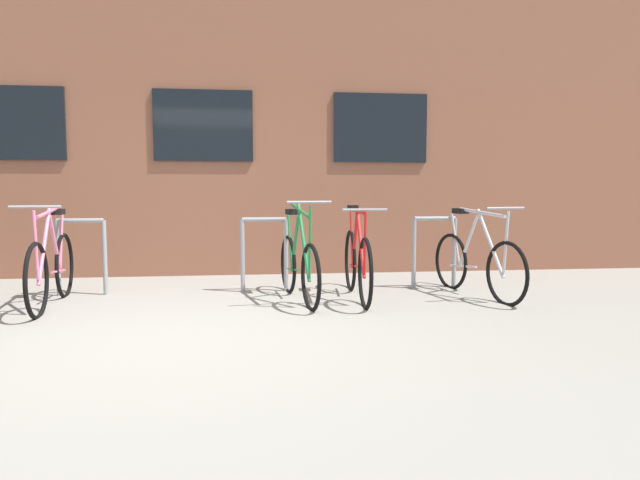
# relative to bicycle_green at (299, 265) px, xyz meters

# --- Properties ---
(ground_plane) EXTENTS (42.00, 42.00, 0.00)m
(ground_plane) POSITION_rel_bicycle_green_xyz_m (-1.11, -1.35, -0.37)
(ground_plane) COLOR gray
(storefront_building) EXTENTS (28.00, 5.62, 6.80)m
(storefront_building) POSITION_rel_bicycle_green_xyz_m (-1.11, 4.64, 3.03)
(storefront_building) COLOR brown
(storefront_building) RESTS_ON ground
(bike_rack) EXTENTS (6.54, 0.05, 0.85)m
(bike_rack) POSITION_rel_bicycle_green_xyz_m (-1.35, 0.55, 0.13)
(bike_rack) COLOR gray
(bike_rack) RESTS_ON ground
(bicycle_green) EXTENTS (0.44, 1.65, 1.07)m
(bicycle_green) POSITION_rel_bicycle_green_xyz_m (0.00, 0.00, 0.00)
(bicycle_green) COLOR black
(bicycle_green) RESTS_ON ground
(bicycle_red) EXTENTS (0.44, 1.75, 1.01)m
(bicycle_red) POSITION_rel_bicycle_green_xyz_m (0.63, 0.05, 0.01)
(bicycle_red) COLOR black
(bicycle_red) RESTS_ON ground
(bicycle_pink) EXTENTS (0.44, 1.75, 1.03)m
(bicycle_pink) POSITION_rel_bicycle_green_xyz_m (-2.47, -0.00, 0.01)
(bicycle_pink) COLOR black
(bicycle_pink) RESTS_ON ground
(bicycle_silver) EXTENTS (0.51, 1.68, 1.01)m
(bicycle_silver) POSITION_rel_bicycle_green_xyz_m (1.96, 0.02, -0.00)
(bicycle_silver) COLOR black
(bicycle_silver) RESTS_ON ground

